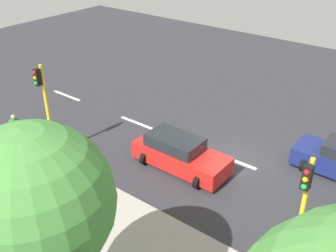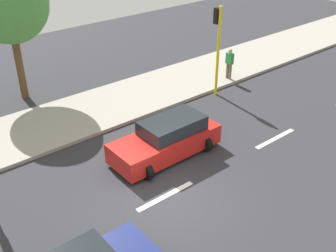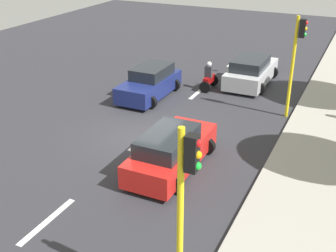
{
  "view_description": "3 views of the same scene",
  "coord_description": "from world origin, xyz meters",
  "px_view_note": "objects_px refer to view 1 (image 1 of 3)",
  "views": [
    {
      "loc": [
        14.19,
        7.14,
        10.38
      ],
      "look_at": [
        1.3,
        -2.87,
        1.44
      ],
      "focal_mm": 42.46,
      "sensor_mm": 36.0,
      "label": 1
    },
    {
      "loc": [
        -8.81,
        7.1,
        9.3
      ],
      "look_at": [
        1.31,
        -1.18,
        1.79
      ],
      "focal_mm": 44.72,
      "sensor_mm": 36.0,
      "label": 2
    },
    {
      "loc": [
        7.63,
        -13.81,
        7.9
      ],
      "look_at": [
        1.4,
        -0.7,
        1.13
      ],
      "focal_mm": 46.36,
      "sensor_mm": 36.0,
      "label": 3
    }
  ],
  "objects_px": {
    "car_red": "(180,154)",
    "traffic_light_midblock": "(44,99)",
    "traffic_light_corner": "(302,206)",
    "pedestrian_by_tree": "(16,129)",
    "street_tree_south": "(34,203)"
  },
  "relations": [
    {
      "from": "car_red",
      "to": "traffic_light_midblock",
      "type": "distance_m",
      "value": 6.57
    },
    {
      "from": "traffic_light_corner",
      "to": "pedestrian_by_tree",
      "type": "bearing_deg",
      "value": -87.22
    },
    {
      "from": "traffic_light_corner",
      "to": "traffic_light_midblock",
      "type": "distance_m",
      "value": 11.91
    },
    {
      "from": "car_red",
      "to": "traffic_light_midblock",
      "type": "height_order",
      "value": "traffic_light_midblock"
    },
    {
      "from": "car_red",
      "to": "traffic_light_corner",
      "type": "height_order",
      "value": "traffic_light_corner"
    },
    {
      "from": "traffic_light_midblock",
      "to": "street_tree_south",
      "type": "xyz_separation_m",
      "value": [
        5.73,
        7.76,
        1.75
      ]
    },
    {
      "from": "pedestrian_by_tree",
      "to": "street_tree_south",
      "type": "relative_size",
      "value": 0.26
    },
    {
      "from": "traffic_light_midblock",
      "to": "street_tree_south",
      "type": "bearing_deg",
      "value": 53.54
    },
    {
      "from": "traffic_light_corner",
      "to": "street_tree_south",
      "type": "distance_m",
      "value": 7.29
    },
    {
      "from": "traffic_light_corner",
      "to": "traffic_light_midblock",
      "type": "relative_size",
      "value": 1.0
    },
    {
      "from": "car_red",
      "to": "traffic_light_corner",
      "type": "bearing_deg",
      "value": 66.01
    },
    {
      "from": "car_red",
      "to": "pedestrian_by_tree",
      "type": "relative_size",
      "value": 2.64
    },
    {
      "from": "pedestrian_by_tree",
      "to": "traffic_light_corner",
      "type": "relative_size",
      "value": 0.38
    },
    {
      "from": "street_tree_south",
      "to": "pedestrian_by_tree",
      "type": "bearing_deg",
      "value": -118.09
    },
    {
      "from": "traffic_light_corner",
      "to": "traffic_light_midblock",
      "type": "xyz_separation_m",
      "value": [
        0.0,
        -11.91,
        0.0
      ]
    }
  ]
}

